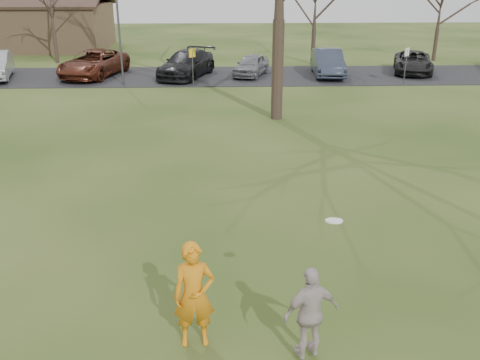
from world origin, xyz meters
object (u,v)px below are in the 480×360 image
(car_2, at_px, (94,63))
(car_5, at_px, (328,63))
(player_defender, at_px, (194,295))
(car_6, at_px, (413,62))
(lamp_post, at_px, (118,12))
(catching_play, at_px, (311,313))
(car_4, at_px, (251,65))
(car_3, at_px, (187,64))

(car_2, bearing_deg, car_5, 13.31)
(player_defender, height_order, car_6, player_defender)
(lamp_post, bearing_deg, car_6, 9.74)
(car_2, height_order, car_5, car_5)
(car_5, relative_size, lamp_post, 0.77)
(catching_play, bearing_deg, car_2, 109.80)
(player_defender, xyz_separation_m, car_2, (-7.26, 24.96, -0.15))
(car_4, distance_m, car_5, 4.70)
(car_5, xyz_separation_m, lamp_post, (-12.13, -2.33, 3.14))
(car_4, xyz_separation_m, lamp_post, (-7.44, -2.45, 3.29))
(car_2, bearing_deg, player_defender, -59.61)
(player_defender, bearing_deg, car_3, 88.18)
(car_3, xyz_separation_m, catching_play, (3.49, -25.13, 0.12))
(car_5, bearing_deg, car_4, -177.86)
(car_5, bearing_deg, car_3, -175.63)
(car_2, relative_size, car_6, 1.18)
(car_5, distance_m, lamp_post, 12.74)
(player_defender, relative_size, car_5, 0.41)
(car_6, bearing_deg, player_defender, -100.03)
(catching_play, height_order, lamp_post, lamp_post)
(car_5, bearing_deg, catching_play, -97.92)
(player_defender, xyz_separation_m, car_4, (2.35, 24.86, -0.29))
(car_4, bearing_deg, player_defender, -75.45)
(car_2, xyz_separation_m, lamp_post, (2.18, -2.54, 3.14))
(car_5, distance_m, catching_play, 25.77)
(car_2, relative_size, catching_play, 2.29)
(car_2, height_order, car_4, car_2)
(player_defender, xyz_separation_m, catching_play, (1.91, -0.50, -0.04))
(car_2, distance_m, car_5, 14.31)
(lamp_post, bearing_deg, car_3, 32.28)
(car_5, bearing_deg, car_6, 10.83)
(player_defender, relative_size, car_2, 0.34)
(car_4, xyz_separation_m, catching_play, (-0.44, -25.37, 0.26))
(catching_play, bearing_deg, car_4, 89.00)
(car_3, distance_m, car_6, 14.24)
(player_defender, relative_size, car_6, 0.41)
(player_defender, distance_m, car_2, 25.99)
(car_5, xyz_separation_m, car_6, (5.59, 0.71, -0.12))
(car_3, height_order, lamp_post, lamp_post)
(car_2, xyz_separation_m, catching_play, (9.17, -25.46, 0.11))
(car_3, xyz_separation_m, car_4, (3.94, 0.24, -0.13))
(car_5, bearing_deg, car_2, -177.28)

